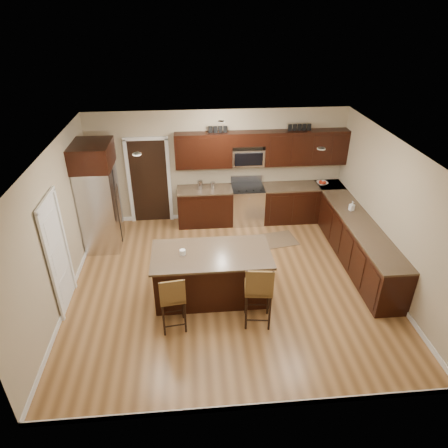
{
  "coord_description": "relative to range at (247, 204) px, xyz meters",
  "views": [
    {
      "loc": [
        -0.66,
        -6.15,
        4.83
      ],
      "look_at": [
        -0.07,
        0.4,
        1.11
      ],
      "focal_mm": 32.0,
      "sensor_mm": 36.0,
      "label": 1
    }
  ],
  "objects": [
    {
      "name": "floor",
      "position": [
        -0.68,
        -2.45,
        -0.47
      ],
      "size": [
        6.0,
        6.0,
        0.0
      ],
      "primitive_type": "plane",
      "color": "olive",
      "rests_on": "ground"
    },
    {
      "name": "ceiling",
      "position": [
        -0.68,
        -2.45,
        2.23
      ],
      "size": [
        6.0,
        6.0,
        0.0
      ],
      "primitive_type": "plane",
      "rotation": [
        3.14,
        0.0,
        0.0
      ],
      "color": "silver",
      "rests_on": "wall_back"
    },
    {
      "name": "wall_back",
      "position": [
        -0.68,
        0.3,
        0.88
      ],
      "size": [
        6.0,
        0.0,
        6.0
      ],
      "primitive_type": "plane",
      "rotation": [
        1.57,
        0.0,
        0.0
      ],
      "color": "tan",
      "rests_on": "floor"
    },
    {
      "name": "wall_left",
      "position": [
        -3.68,
        -2.45,
        0.88
      ],
      "size": [
        0.0,
        5.5,
        5.5
      ],
      "primitive_type": "plane",
      "rotation": [
        1.57,
        0.0,
        1.57
      ],
      "color": "tan",
      "rests_on": "floor"
    },
    {
      "name": "wall_right",
      "position": [
        2.32,
        -2.45,
        0.88
      ],
      "size": [
        0.0,
        5.5,
        5.5
      ],
      "primitive_type": "plane",
      "rotation": [
        1.57,
        0.0,
        -1.57
      ],
      "color": "tan",
      "rests_on": "floor"
    },
    {
      "name": "base_cabinets",
      "position": [
        1.22,
        -1.01,
        -0.01
      ],
      "size": [
        4.02,
        3.96,
        0.92
      ],
      "color": "black",
      "rests_on": "floor"
    },
    {
      "name": "upper_cabinets",
      "position": [
        0.36,
        0.13,
        1.37
      ],
      "size": [
        4.0,
        0.33,
        0.8
      ],
      "color": "black",
      "rests_on": "wall_back"
    },
    {
      "name": "range",
      "position": [
        0.0,
        0.0,
        0.0
      ],
      "size": [
        0.76,
        0.64,
        1.11
      ],
      "color": "silver",
      "rests_on": "floor"
    },
    {
      "name": "microwave",
      "position": [
        0.0,
        0.15,
        1.15
      ],
      "size": [
        0.76,
        0.31,
        0.4
      ],
      "primitive_type": "cube",
      "color": "silver",
      "rests_on": "upper_cabinets"
    },
    {
      "name": "doorway",
      "position": [
        -2.33,
        0.28,
        0.56
      ],
      "size": [
        0.85,
        0.03,
        2.06
      ],
      "primitive_type": "cube",
      "color": "black",
      "rests_on": "floor"
    },
    {
      "name": "pantry_door",
      "position": [
        -3.66,
        -2.75,
        0.55
      ],
      "size": [
        0.03,
        0.8,
        2.04
      ],
      "primitive_type": "cube",
      "color": "white",
      "rests_on": "floor"
    },
    {
      "name": "letter_decor",
      "position": [
        0.22,
        0.13,
        1.82
      ],
      "size": [
        2.2,
        0.03,
        0.15
      ],
      "primitive_type": null,
      "color": "black",
      "rests_on": "upper_cabinets"
    },
    {
      "name": "island",
      "position": [
        -1.04,
        -2.74,
        -0.04
      ],
      "size": [
        2.12,
        1.12,
        0.92
      ],
      "rotation": [
        0.0,
        0.0,
        0.0
      ],
      "color": "black",
      "rests_on": "floor"
    },
    {
      "name": "stool_left",
      "position": [
        -1.72,
        -3.59,
        0.2
      ],
      "size": [
        0.45,
        0.45,
        1.08
      ],
      "rotation": [
        0.0,
        0.0,
        0.12
      ],
      "color": "brown",
      "rests_on": "floor"
    },
    {
      "name": "stool_right",
      "position": [
        -0.33,
        -3.6,
        0.27
      ],
      "size": [
        0.5,
        0.5,
        1.2
      ],
      "rotation": [
        0.0,
        0.0,
        -0.12
      ],
      "color": "brown",
      "rests_on": "floor"
    },
    {
      "name": "refrigerator",
      "position": [
        -3.3,
        -0.78,
        0.73
      ],
      "size": [
        0.79,
        0.98,
        2.35
      ],
      "color": "silver",
      "rests_on": "floor"
    },
    {
      "name": "floor_mat",
      "position": [
        0.5,
        -0.97,
        -0.47
      ],
      "size": [
        1.09,
        0.83,
        0.01
      ],
      "primitive_type": "cube",
      "rotation": [
        0.0,
        0.0,
        0.18
      ],
      "color": "brown",
      "rests_on": "floor"
    },
    {
      "name": "fruit_bowl",
      "position": [
        1.81,
        -0.0,
        0.48
      ],
      "size": [
        0.3,
        0.3,
        0.07
      ],
      "primitive_type": "imported",
      "rotation": [
        0.0,
        0.0,
        0.15
      ],
      "color": "silver",
      "rests_on": "base_cabinets"
    },
    {
      "name": "soap_bottle",
      "position": [
        2.02,
        -1.37,
        0.55
      ],
      "size": [
        0.11,
        0.11,
        0.2
      ],
      "primitive_type": "imported",
      "rotation": [
        0.0,
        0.0,
        0.26
      ],
      "color": "#B2B2B2",
      "rests_on": "base_cabinets"
    },
    {
      "name": "canister_tall",
      "position": [
        -1.13,
        -0.0,
        0.55
      ],
      "size": [
        0.12,
        0.12,
        0.21
      ],
      "primitive_type": "cylinder",
      "color": "silver",
      "rests_on": "base_cabinets"
    },
    {
      "name": "canister_short",
      "position": [
        -0.84,
        -0.0,
        0.53
      ],
      "size": [
        0.11,
        0.11,
        0.17
      ],
      "primitive_type": "cylinder",
      "color": "silver",
      "rests_on": "base_cabinets"
    },
    {
      "name": "island_jar",
      "position": [
        -1.54,
        -2.74,
        0.5
      ],
      "size": [
        0.1,
        0.1,
        0.1
      ],
      "primitive_type": "cylinder",
      "color": "white",
      "rests_on": "island"
    }
  ]
}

